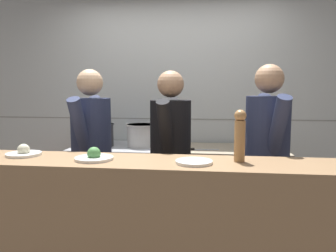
# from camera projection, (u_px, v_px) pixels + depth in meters

# --- Properties ---
(wall_back_tiled) EXTENTS (8.00, 0.06, 2.60)m
(wall_back_tiled) POSITION_uv_depth(u_px,v_px,m) (174.00, 106.00, 3.80)
(wall_back_tiled) COLOR silver
(wall_back_tiled) RESTS_ON ground_plane
(oven_range) EXTENTS (1.00, 0.71, 0.89)m
(oven_range) POSITION_uv_depth(u_px,v_px,m) (122.00, 186.00, 3.57)
(oven_range) COLOR maroon
(oven_range) RESTS_ON ground_plane
(prep_counter) EXTENTS (1.15, 0.65, 0.89)m
(prep_counter) POSITION_uv_depth(u_px,v_px,m) (228.00, 190.00, 3.43)
(prep_counter) COLOR gray
(prep_counter) RESTS_ON ground_plane
(pass_counter) EXTENTS (2.69, 0.45, 1.05)m
(pass_counter) POSITION_uv_depth(u_px,v_px,m) (157.00, 242.00, 2.09)
(pass_counter) COLOR #93704C
(pass_counter) RESTS_ON ground_plane
(stock_pot) EXTENTS (0.30, 0.30, 0.24)m
(stock_pot) POSITION_uv_depth(u_px,v_px,m) (100.00, 134.00, 3.49)
(stock_pot) COLOR #2D2D33
(stock_pot) RESTS_ON oven_range
(sauce_pot) EXTENTS (0.34, 0.34, 0.24)m
(sauce_pot) POSITION_uv_depth(u_px,v_px,m) (142.00, 135.00, 3.47)
(sauce_pot) COLOR beige
(sauce_pot) RESTS_ON oven_range
(chefs_knife) EXTENTS (0.36, 0.09, 0.02)m
(chefs_knife) POSITION_uv_depth(u_px,v_px,m) (198.00, 149.00, 3.28)
(chefs_knife) COLOR #B7BABF
(chefs_knife) RESTS_ON prep_counter
(plated_dish_main) EXTENTS (0.23, 0.23, 0.08)m
(plated_dish_main) POSITION_uv_depth(u_px,v_px,m) (24.00, 153.00, 2.20)
(plated_dish_main) COLOR white
(plated_dish_main) RESTS_ON pass_counter
(plated_dish_appetiser) EXTENTS (0.24, 0.24, 0.08)m
(plated_dish_appetiser) POSITION_uv_depth(u_px,v_px,m) (94.00, 157.00, 2.06)
(plated_dish_appetiser) COLOR white
(plated_dish_appetiser) RESTS_ON pass_counter
(plated_dish_dessert) EXTENTS (0.22, 0.22, 0.02)m
(plated_dish_dessert) POSITION_uv_depth(u_px,v_px,m) (194.00, 162.00, 1.96)
(plated_dish_dessert) COLOR white
(plated_dish_dessert) RESTS_ON pass_counter
(pepper_mill) EXTENTS (0.07, 0.07, 0.32)m
(pepper_mill) POSITION_uv_depth(u_px,v_px,m) (240.00, 135.00, 1.99)
(pepper_mill) COLOR #AD7A47
(pepper_mill) RESTS_ON pass_counter
(chef_head_cook) EXTENTS (0.35, 0.72, 1.66)m
(chef_head_cook) POSITION_uv_depth(u_px,v_px,m) (92.00, 156.00, 2.80)
(chef_head_cook) COLOR black
(chef_head_cook) RESTS_ON ground_plane
(chef_sous) EXTENTS (0.35, 0.72, 1.64)m
(chef_sous) POSITION_uv_depth(u_px,v_px,m) (171.00, 160.00, 2.70)
(chef_sous) COLOR black
(chef_sous) RESTS_ON ground_plane
(chef_line) EXTENTS (0.39, 0.74, 1.68)m
(chef_line) POSITION_uv_depth(u_px,v_px,m) (267.00, 160.00, 2.58)
(chef_line) COLOR black
(chef_line) RESTS_ON ground_plane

